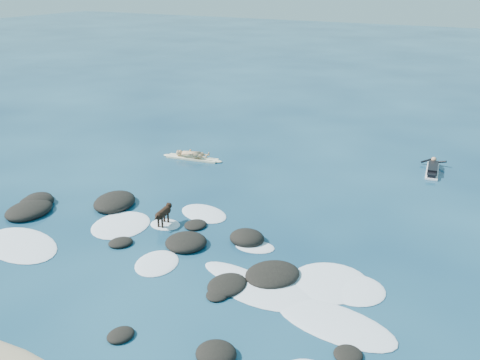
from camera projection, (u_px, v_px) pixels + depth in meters
The scene contains 6 objects.
ground at pixel (175, 244), 17.43m from camera, with size 160.00×160.00×0.00m, color #0A2642.
reef_rocks at pixel (113, 235), 17.77m from camera, with size 14.49×7.57×0.56m.
breaking_foam at pixel (217, 269), 15.91m from camera, with size 13.84×8.04×0.12m.
standing_surfer_rig at pixel (192, 145), 24.99m from camera, with size 3.02×0.89×1.72m.
paddling_surfer_rig at pixel (433, 169), 23.59m from camera, with size 1.12×2.53×0.44m.
dog at pixel (164, 213), 18.50m from camera, with size 0.37×1.17×0.74m.
Camera 1 is at (9.24, -12.58, 8.30)m, focal length 40.00 mm.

